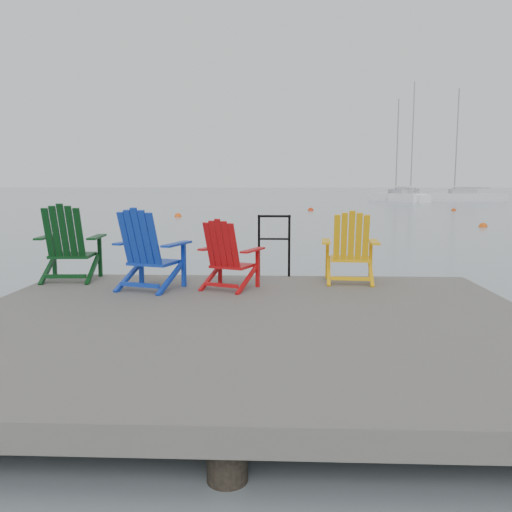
{
  "coord_description": "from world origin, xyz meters",
  "views": [
    {
      "loc": [
        0.31,
        -5.38,
        1.86
      ],
      "look_at": [
        0.0,
        2.07,
        0.85
      ],
      "focal_mm": 38.0,
      "sensor_mm": 36.0,
      "label": 1
    }
  ],
  "objects_px": {
    "sailboat_far": "(458,198)",
    "buoy_d": "(311,211)",
    "chair_green": "(69,243)",
    "chair_blue": "(148,250)",
    "handrail": "(274,239)",
    "chair_yellow": "(350,247)",
    "sailboat_near": "(398,198)",
    "buoy_a": "(483,227)",
    "sailboat_mid": "(409,197)",
    "buoy_b": "(178,217)",
    "chair_red": "(228,255)",
    "buoy_c": "(454,211)"
  },
  "relations": [
    {
      "from": "sailboat_far",
      "to": "buoy_d",
      "type": "xyz_separation_m",
      "value": [
        -15.8,
        -18.57,
        -0.36
      ]
    },
    {
      "from": "chair_green",
      "to": "chair_blue",
      "type": "distance_m",
      "value": 1.38
    },
    {
      "from": "handrail",
      "to": "chair_green",
      "type": "distance_m",
      "value": 2.88
    },
    {
      "from": "handrail",
      "to": "chair_yellow",
      "type": "distance_m",
      "value": 1.15
    },
    {
      "from": "sailboat_near",
      "to": "chair_green",
      "type": "bearing_deg",
      "value": -131.53
    },
    {
      "from": "buoy_a",
      "to": "buoy_d",
      "type": "bearing_deg",
      "value": 116.08
    },
    {
      "from": "sailboat_far",
      "to": "buoy_a",
      "type": "bearing_deg",
      "value": 164.73
    },
    {
      "from": "handrail",
      "to": "sailboat_mid",
      "type": "xyz_separation_m",
      "value": [
        13.93,
        50.6,
        -0.69
      ]
    },
    {
      "from": "chair_yellow",
      "to": "buoy_b",
      "type": "bearing_deg",
      "value": 110.76
    },
    {
      "from": "handrail",
      "to": "buoy_d",
      "type": "relative_size",
      "value": 2.25
    },
    {
      "from": "chair_red",
      "to": "sailboat_near",
      "type": "height_order",
      "value": "sailboat_near"
    },
    {
      "from": "handrail",
      "to": "buoy_a",
      "type": "height_order",
      "value": "handrail"
    },
    {
      "from": "chair_red",
      "to": "sailboat_near",
      "type": "xyz_separation_m",
      "value": [
        12.55,
        48.04,
        -0.59
      ]
    },
    {
      "from": "chair_yellow",
      "to": "sailboat_far",
      "type": "xyz_separation_m",
      "value": [
        16.98,
        47.78,
        -0.63
      ]
    },
    {
      "from": "chair_blue",
      "to": "buoy_b",
      "type": "distance_m",
      "value": 23.27
    },
    {
      "from": "buoy_b",
      "to": "sailboat_near",
      "type": "bearing_deg",
      "value": 55.27
    },
    {
      "from": "chair_green",
      "to": "chair_yellow",
      "type": "bearing_deg",
      "value": -4.01
    },
    {
      "from": "sailboat_near",
      "to": "buoy_d",
      "type": "relative_size",
      "value": 25.76
    },
    {
      "from": "chair_green",
      "to": "buoy_b",
      "type": "xyz_separation_m",
      "value": [
        -2.65,
        22.34,
        -1.03
      ]
    },
    {
      "from": "buoy_b",
      "to": "buoy_d",
      "type": "distance_m",
      "value": 10.33
    },
    {
      "from": "chair_red",
      "to": "chair_green",
      "type": "bearing_deg",
      "value": -170.05
    },
    {
      "from": "buoy_a",
      "to": "sailboat_far",
      "type": "bearing_deg",
      "value": 73.74
    },
    {
      "from": "chair_blue",
      "to": "sailboat_far",
      "type": "height_order",
      "value": "sailboat_far"
    },
    {
      "from": "chair_blue",
      "to": "sailboat_mid",
      "type": "height_order",
      "value": "sailboat_mid"
    },
    {
      "from": "chair_red",
      "to": "sailboat_mid",
      "type": "relative_size",
      "value": 0.07
    },
    {
      "from": "buoy_a",
      "to": "buoy_b",
      "type": "bearing_deg",
      "value": 155.69
    },
    {
      "from": "chair_blue",
      "to": "chair_yellow",
      "type": "bearing_deg",
      "value": 30.28
    },
    {
      "from": "handrail",
      "to": "chair_yellow",
      "type": "xyz_separation_m",
      "value": [
        1.04,
        -0.48,
        -0.05
      ]
    },
    {
      "from": "buoy_a",
      "to": "buoy_d",
      "type": "xyz_separation_m",
      "value": [
        -6.51,
        13.3,
        0.0
      ]
    },
    {
      "from": "chair_green",
      "to": "buoy_d",
      "type": "height_order",
      "value": "chair_green"
    },
    {
      "from": "sailboat_mid",
      "to": "buoy_c",
      "type": "bearing_deg",
      "value": -69.19
    },
    {
      "from": "sailboat_near",
      "to": "buoy_a",
      "type": "xyz_separation_m",
      "value": [
        -3.24,
        -31.61,
        -0.36
      ]
    },
    {
      "from": "buoy_b",
      "to": "buoy_d",
      "type": "height_order",
      "value": "same"
    },
    {
      "from": "sailboat_mid",
      "to": "buoy_b",
      "type": "bearing_deg",
      "value": -97.5
    },
    {
      "from": "chair_blue",
      "to": "sailboat_far",
      "type": "distance_m",
      "value": 52.2
    },
    {
      "from": "handrail",
      "to": "buoy_a",
      "type": "bearing_deg",
      "value": 60.5
    },
    {
      "from": "buoy_a",
      "to": "buoy_c",
      "type": "distance_m",
      "value": 13.79
    },
    {
      "from": "chair_green",
      "to": "chair_red",
      "type": "distance_m",
      "value": 2.32
    },
    {
      "from": "buoy_a",
      "to": "buoy_b",
      "type": "relative_size",
      "value": 0.91
    },
    {
      "from": "chair_green",
      "to": "buoy_b",
      "type": "bearing_deg",
      "value": 92.59
    },
    {
      "from": "chair_yellow",
      "to": "sailboat_far",
      "type": "distance_m",
      "value": 50.71
    },
    {
      "from": "chair_red",
      "to": "buoy_c",
      "type": "bearing_deg",
      "value": 90.21
    },
    {
      "from": "sailboat_mid",
      "to": "buoy_a",
      "type": "bearing_deg",
      "value": -71.87
    },
    {
      "from": "chair_blue",
      "to": "buoy_b",
      "type": "height_order",
      "value": "chair_blue"
    },
    {
      "from": "handrail",
      "to": "chair_red",
      "type": "height_order",
      "value": "handrail"
    },
    {
      "from": "chair_green",
      "to": "buoy_a",
      "type": "relative_size",
      "value": 2.89
    },
    {
      "from": "buoy_b",
      "to": "buoy_d",
      "type": "bearing_deg",
      "value": 41.73
    },
    {
      "from": "chair_red",
      "to": "buoy_b",
      "type": "xyz_separation_m",
      "value": [
        -4.91,
        22.85,
        -0.95
      ]
    },
    {
      "from": "sailboat_near",
      "to": "buoy_d",
      "type": "xyz_separation_m",
      "value": [
        -9.75,
        -18.32,
        -0.36
      ]
    },
    {
      "from": "buoy_a",
      "to": "buoy_d",
      "type": "relative_size",
      "value": 0.91
    }
  ]
}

